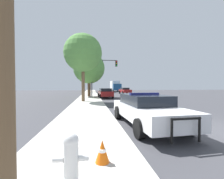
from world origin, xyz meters
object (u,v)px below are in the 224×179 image
object	(u,v)px
fire_hydrant	(71,157)
car_background_oncoming	(125,91)
tree_sidewalk_mid	(89,68)
tree_sidewalk_far	(92,72)
box_truck	(115,86)
traffic_cone	(102,151)
car_background_midblock	(105,93)
traffic_light	(102,70)
police_car	(146,109)
tree_sidewalk_near	(83,53)

from	to	relation	value
fire_hydrant	car_background_oncoming	xyz separation A→B (m)	(7.61, 29.46, 0.14)
tree_sidewalk_mid	tree_sidewalk_far	bearing A→B (deg)	88.62
box_truck	traffic_cone	size ratio (longest dim) A/B	16.00
fire_hydrant	tree_sidewalk_far	distance (m)	39.70
fire_hydrant	tree_sidewalk_far	bearing A→B (deg)	89.36
tree_sidewalk_far	traffic_cone	distance (m)	39.11
fire_hydrant	car_background_oncoming	size ratio (longest dim) A/B	0.20
fire_hydrant	car_background_midblock	size ratio (longest dim) A/B	0.19
traffic_cone	traffic_light	bearing A→B (deg)	86.09
box_truck	tree_sidewalk_mid	size ratio (longest dim) A/B	1.13
traffic_cone	police_car	bearing A→B (deg)	55.90
police_car	tree_sidewalk_near	distance (m)	11.21
tree_sidewalk_near	tree_sidewalk_far	world-z (taller)	tree_sidewalk_far
police_car	tree_sidewalk_mid	size ratio (longest dim) A/B	0.76
traffic_light	box_truck	xyz separation A→B (m)	(5.77, 23.34, -2.34)
box_truck	tree_sidewalk_near	size ratio (longest dim) A/B	1.07
box_truck	tree_sidewalk_mid	bearing A→B (deg)	70.92
fire_hydrant	tree_sidewalk_mid	size ratio (longest dim) A/B	0.13
fire_hydrant	car_background_midblock	distance (m)	19.29
tree_sidewalk_near	tree_sidewalk_mid	bearing A→B (deg)	85.76
traffic_light	box_truck	distance (m)	24.16
police_car	car_background_midblock	world-z (taller)	police_car
car_background_oncoming	traffic_cone	size ratio (longest dim) A/B	8.88
traffic_light	traffic_cone	world-z (taller)	traffic_light
car_background_oncoming	tree_sidewalk_far	xyz separation A→B (m)	(-7.17, 9.91, 4.96)
tree_sidewalk_far	traffic_cone	xyz separation A→B (m)	(0.12, -38.75, -5.32)
tree_sidewalk_far	traffic_cone	bearing A→B (deg)	-89.82
tree_sidewalk_far	tree_sidewalk_near	bearing A→B (deg)	-92.16
traffic_light	car_background_midblock	xyz separation A→B (m)	(0.46, -0.65, -3.32)
fire_hydrant	box_truck	size ratio (longest dim) A/B	0.11
box_truck	tree_sidewalk_far	distance (m)	9.04
police_car	tree_sidewalk_near	size ratio (longest dim) A/B	0.72
police_car	car_background_midblock	distance (m)	15.29
tree_sidewalk_mid	traffic_cone	xyz separation A→B (m)	(0.58, -19.98, -4.10)
box_truck	fire_hydrant	bearing A→B (deg)	79.63
box_truck	tree_sidewalk_mid	xyz separation A→B (m)	(-7.66, -22.54, 2.74)
police_car	tree_sidewalk_far	world-z (taller)	tree_sidewalk_far
police_car	car_background_oncoming	xyz separation A→B (m)	(4.85, 25.60, -0.01)
police_car	tree_sidewalk_near	xyz separation A→B (m)	(-3.29, 9.74, 4.48)
fire_hydrant	traffic_cone	bearing A→B (deg)	47.57
traffic_light	car_background_oncoming	xyz separation A→B (m)	(5.73, 9.67, -3.34)
tree_sidewalk_mid	traffic_cone	size ratio (longest dim) A/B	14.14
traffic_light	car_background_oncoming	size ratio (longest dim) A/B	1.32
traffic_light	fire_hydrant	bearing A→B (deg)	-95.41
traffic_light	car_background_midblock	bearing A→B (deg)	-54.61
box_truck	tree_sidewalk_mid	distance (m)	23.96
box_truck	tree_sidewalk_near	world-z (taller)	tree_sidewalk_near
fire_hydrant	tree_sidewalk_mid	bearing A→B (deg)	90.03
traffic_light	traffic_cone	size ratio (longest dim) A/B	11.72
car_background_midblock	car_background_oncoming	xyz separation A→B (m)	(5.27, 10.32, -0.02)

